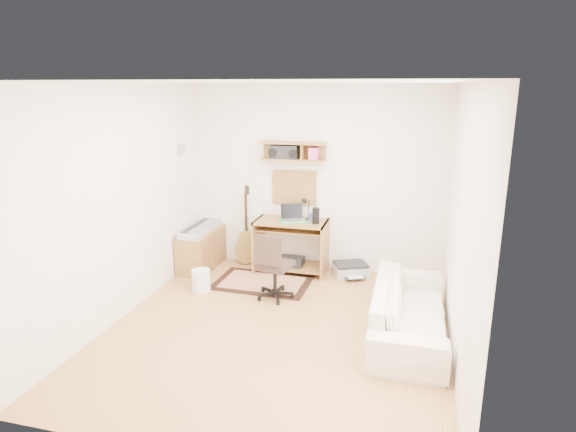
% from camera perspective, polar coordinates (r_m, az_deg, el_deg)
% --- Properties ---
extents(floor, '(3.60, 4.00, 0.01)m').
position_cam_1_polar(floor, '(5.48, -1.28, -13.10)').
color(floor, tan).
rests_on(floor, ground).
extents(ceiling, '(3.60, 4.00, 0.01)m').
position_cam_1_polar(ceiling, '(4.84, -1.47, 15.35)').
color(ceiling, white).
rests_on(ceiling, ground).
extents(back_wall, '(3.60, 0.01, 2.60)m').
position_cam_1_polar(back_wall, '(6.91, 3.21, 4.29)').
color(back_wall, white).
rests_on(back_wall, ground).
extents(left_wall, '(0.01, 4.00, 2.60)m').
position_cam_1_polar(left_wall, '(5.75, -18.93, 1.36)').
color(left_wall, white).
rests_on(left_wall, ground).
extents(right_wall, '(0.01, 4.00, 2.60)m').
position_cam_1_polar(right_wall, '(4.84, 19.63, -1.15)').
color(right_wall, white).
rests_on(right_wall, ground).
extents(wall_shelf, '(0.90, 0.25, 0.26)m').
position_cam_1_polar(wall_shelf, '(6.78, 0.54, 7.55)').
color(wall_shelf, olive).
rests_on(wall_shelf, back_wall).
extents(cork_board, '(0.64, 0.03, 0.49)m').
position_cam_1_polar(cork_board, '(6.97, 0.74, 3.33)').
color(cork_board, tan).
rests_on(cork_board, back_wall).
extents(wall_photo, '(0.02, 0.20, 0.15)m').
position_cam_1_polar(wall_photo, '(6.95, -12.33, 7.55)').
color(wall_photo, '#4C8CBF').
rests_on(wall_photo, left_wall).
extents(desk, '(1.00, 0.55, 0.75)m').
position_cam_1_polar(desk, '(6.93, 0.36, -3.54)').
color(desk, olive).
rests_on(desk, floor).
extents(laptop, '(0.40, 0.40, 0.23)m').
position_cam_1_polar(laptop, '(6.77, 0.57, 0.33)').
color(laptop, silver).
rests_on(laptop, desk).
extents(speaker, '(0.10, 0.10, 0.22)m').
position_cam_1_polar(speaker, '(6.67, 3.26, 0.04)').
color(speaker, black).
rests_on(speaker, desk).
extents(desk_lamp, '(0.10, 0.10, 0.30)m').
position_cam_1_polar(desk_lamp, '(6.87, 2.41, 0.85)').
color(desk_lamp, black).
rests_on(desk_lamp, desk).
extents(pencil_cup, '(0.07, 0.07, 0.10)m').
position_cam_1_polar(pencil_cup, '(6.85, 2.70, -0.06)').
color(pencil_cup, '#3851A8').
rests_on(pencil_cup, desk).
extents(boombox, '(0.38, 0.18, 0.20)m').
position_cam_1_polar(boombox, '(6.81, -0.42, 7.41)').
color(boombox, black).
rests_on(boombox, wall_shelf).
extents(rug, '(1.28, 0.87, 0.02)m').
position_cam_1_polar(rug, '(6.66, -2.99, -7.73)').
color(rug, beige).
rests_on(rug, floor).
extents(task_chair, '(0.51, 0.51, 0.86)m').
position_cam_1_polar(task_chair, '(6.07, -1.53, -5.73)').
color(task_chair, '#34241E').
rests_on(task_chair, floor).
extents(cabinet, '(0.40, 0.90, 0.55)m').
position_cam_1_polar(cabinet, '(7.23, -10.05, -3.84)').
color(cabinet, olive).
rests_on(cabinet, floor).
extents(music_keyboard, '(0.28, 0.90, 0.08)m').
position_cam_1_polar(music_keyboard, '(7.13, -10.16, -1.45)').
color(music_keyboard, '#B2B5BA').
rests_on(music_keyboard, cabinet).
extents(guitar, '(0.36, 0.29, 1.18)m').
position_cam_1_polar(guitar, '(7.20, -5.02, -1.13)').
color(guitar, olive).
rests_on(guitar, floor).
extents(waste_basket, '(0.29, 0.29, 0.28)m').
position_cam_1_polar(waste_basket, '(6.46, -10.06, -7.39)').
color(waste_basket, white).
rests_on(waste_basket, floor).
extents(printer, '(0.56, 0.51, 0.17)m').
position_cam_1_polar(printer, '(6.94, 7.28, -6.20)').
color(printer, '#A5A8AA').
rests_on(printer, floor).
extents(sofa, '(0.56, 1.90, 0.74)m').
position_cam_1_polar(sofa, '(5.38, 13.98, -9.62)').
color(sofa, beige).
rests_on(sofa, floor).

